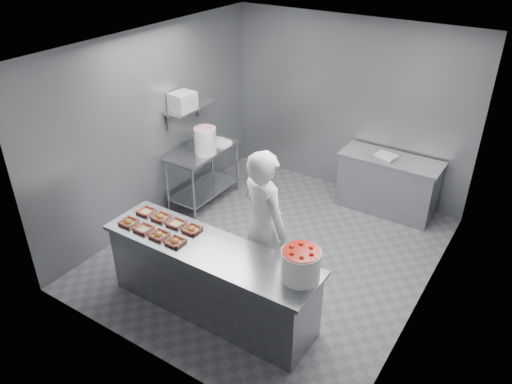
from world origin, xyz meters
TOP-DOWN VIEW (x-y plane):
  - floor at (0.00, 0.00)m, footprint 4.50×4.50m
  - ceiling at (0.00, 0.00)m, footprint 4.50×4.50m
  - wall_back at (0.00, 2.25)m, footprint 4.00×0.04m
  - wall_left at (-2.00, 0.00)m, footprint 0.04×4.50m
  - wall_right at (2.00, 0.00)m, footprint 0.04×4.50m
  - service_counter at (0.00, -1.35)m, footprint 2.60×0.70m
  - prep_table at (-1.65, 0.60)m, footprint 0.60×1.20m
  - back_counter at (0.90, 1.90)m, footprint 1.50×0.60m
  - wall_shelf at (-1.82, 0.60)m, footprint 0.35×0.90m
  - tray_0 at (-1.08, -1.50)m, footprint 0.19×0.18m
  - tray_1 at (-0.84, -1.50)m, footprint 0.19×0.18m
  - tray_2 at (-0.60, -1.50)m, footprint 0.19×0.18m
  - tray_3 at (-0.36, -1.50)m, footprint 0.19×0.18m
  - tray_4 at (-1.08, -1.20)m, footprint 0.19×0.18m
  - tray_5 at (-0.84, -1.20)m, footprint 0.19×0.18m
  - tray_6 at (-0.60, -1.20)m, footprint 0.19×0.18m
  - tray_7 at (-0.36, -1.20)m, footprint 0.19×0.18m
  - worker at (0.33, -0.75)m, footprint 0.81×0.67m
  - strawberry_tub at (1.08, -1.26)m, footprint 0.40×0.40m
  - glaze_bucket at (-1.51, 0.53)m, footprint 0.34×0.32m
  - bucket_lid at (-1.51, 0.93)m, footprint 0.42×0.42m
  - rag at (-1.66, 1.04)m, footprint 0.18×0.16m
  - appliance at (-1.82, 0.43)m, footprint 0.34×0.37m
  - paper_stack at (0.82, 1.90)m, footprint 0.34×0.29m

SIDE VIEW (x-z plane):
  - floor at x=0.00m, z-range 0.00..0.00m
  - back_counter at x=0.90m, z-range 0.00..0.90m
  - service_counter at x=0.00m, z-range 0.00..0.90m
  - prep_table at x=-1.65m, z-range 0.14..1.04m
  - rag at x=-1.66m, z-range 0.90..0.92m
  - bucket_lid at x=-1.51m, z-range 0.90..0.93m
  - paper_stack at x=0.82m, z-range 0.90..0.94m
  - tray_1 at x=-0.84m, z-range 0.90..0.94m
  - tray_4 at x=-1.08m, z-range 0.90..0.94m
  - tray_6 at x=-0.60m, z-range 0.90..0.94m
  - tray_0 at x=-1.08m, z-range 0.89..0.95m
  - tray_2 at x=-0.60m, z-range 0.89..0.95m
  - tray_3 at x=-0.36m, z-range 0.89..0.95m
  - tray_5 at x=-0.84m, z-range 0.89..0.95m
  - tray_7 at x=-0.36m, z-range 0.89..0.95m
  - worker at x=0.33m, z-range 0.00..1.92m
  - strawberry_tub at x=1.08m, z-range 0.91..1.24m
  - glaze_bucket at x=-1.51m, z-range 0.87..1.37m
  - wall_back at x=0.00m, z-range 0.00..2.80m
  - wall_left at x=-2.00m, z-range 0.00..2.80m
  - wall_right at x=2.00m, z-range 0.00..2.80m
  - wall_shelf at x=-1.82m, z-range 1.54..1.56m
  - appliance at x=-1.82m, z-range 1.56..1.82m
  - ceiling at x=0.00m, z-range 2.80..2.80m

